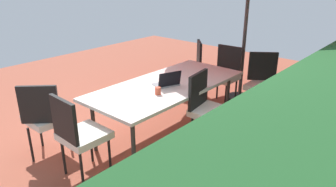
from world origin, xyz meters
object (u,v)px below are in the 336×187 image
Objects in this scene: chair_north at (208,107)px; chair_southwest at (191,65)px; dining_table at (168,87)px; chair_southeast at (45,115)px; cup at (158,91)px; chair_east at (79,132)px; chair_west at (224,73)px; laptop at (167,82)px; chair_northwest at (263,82)px.

chair_north is 1.88m from chair_southwest.
dining_table is 2.34× the size of chair_southeast.
chair_southeast is (1.47, -1.32, 0.00)m from chair_north.
chair_southwest is at bearing -154.89° from cup.
chair_southwest is at bearing -75.17° from chair_east.
chair_east is 1.00× the size of chair_southwest.
chair_west is (-1.37, -0.60, 0.00)m from chair_north.
chair_southwest is (-1.39, -0.66, -0.13)m from dining_table.
chair_west reaches higher than laptop.
laptop is at bearing -92.28° from chair_west.
chair_east is 1.37m from laptop.
dining_table is 2.34× the size of chair_east.
chair_east is at bearing 17.70° from laptop.
chair_southwest is (0.01, -1.40, 0.00)m from chair_northwest.
chair_northwest is at bearing -103.02° from chair_east.
chair_west is (-2.82, 0.06, 0.00)m from chair_east.
chair_southwest is 10.74× the size of cup.
chair_northwest reaches higher than cup.
laptop reaches higher than cup.
cup is at bearing -173.14° from chair_southeast.
chair_southwest is at bearing -154.48° from dining_table.
laptop is (-1.35, 0.08, 0.22)m from chair_east.
chair_northwest is 10.74× the size of cup.
cup is at bearing -17.40° from chair_southwest.
chair_west is (-1.40, 0.04, -0.13)m from dining_table.
dining_table is 0.65m from chair_north.
chair_east reaches higher than dining_table.
chair_northwest and chair_southwest have the same top height.
chair_east is (1.42, -0.02, -0.13)m from dining_table.
chair_southeast is (2.84, -1.41, 0.00)m from chair_northwest.
chair_east is at bearing -10.32° from cup.
cup is at bearing -98.33° from chair_east.
chair_northwest reaches higher than laptop.
chair_northwest is 2.54× the size of laptop.
chair_east is at bearing -29.66° from chair_southwest.
chair_north and chair_west have the same top height.
chair_north is at bearing 131.45° from cup.
chair_southeast is at bearing -25.35° from dining_table.
chair_southeast is 1.56m from laptop.
cup is (0.41, -0.47, 0.22)m from chair_north.
chair_northwest is 1.40m from chair_southwest.
chair_northwest and chair_west have the same top height.
chair_northwest is at bearing 162.34° from cup.
chair_west is (-0.01, 0.70, 0.00)m from chair_southwest.
chair_east is 0.66m from chair_southeast.
chair_north is 1.00× the size of chair_east.
dining_table is 5.94× the size of laptop.
chair_east is (2.82, -0.76, 0.00)m from chair_northwest.
chair_north reaches higher than dining_table.
laptop is at bearing 92.15° from chair_north.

